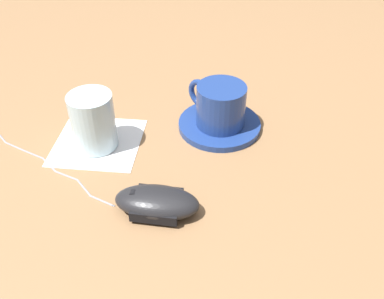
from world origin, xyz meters
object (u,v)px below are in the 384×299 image
coffee_cup (220,105)px  drinking_glass (93,121)px  computer_mouse (157,202)px  saucer (219,125)px

coffee_cup → drinking_glass: drinking_glass is taller
computer_mouse → saucer: bearing=82.5°
computer_mouse → drinking_glass: bearing=145.1°
saucer → drinking_glass: (-0.18, -0.11, 0.04)m
coffee_cup → drinking_glass: (-0.18, -0.11, 0.00)m
saucer → computer_mouse: (-0.03, -0.22, 0.01)m
coffee_cup → drinking_glass: size_ratio=1.18×
saucer → coffee_cup: 0.04m
coffee_cup → computer_mouse: coffee_cup is taller
computer_mouse → drinking_glass: drinking_glass is taller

